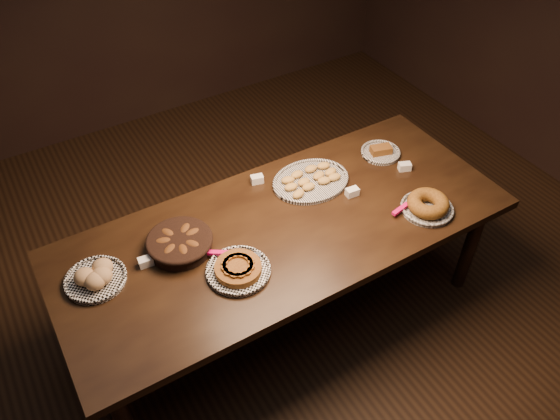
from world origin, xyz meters
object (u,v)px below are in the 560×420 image
madeleine_platter (311,180)px  bundt_cake_plate (427,205)px  apple_tart_plate (238,269)px  buffet_table (285,235)px

madeleine_platter → bundt_cake_plate: bearing=-52.6°
apple_tart_plate → madeleine_platter: size_ratio=0.75×
buffet_table → bundt_cake_plate: bundt_cake_plate is taller
buffet_table → madeleine_platter: 0.39m
bundt_cake_plate → madeleine_platter: bearing=138.9°
buffet_table → madeleine_platter: size_ratio=5.34×
apple_tart_plate → bundt_cake_plate: (1.07, -0.14, 0.02)m
madeleine_platter → bundt_cake_plate: size_ratio=1.32×
bundt_cake_plate → buffet_table: bearing=168.1°
apple_tart_plate → madeleine_platter: (0.66, 0.38, -0.00)m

